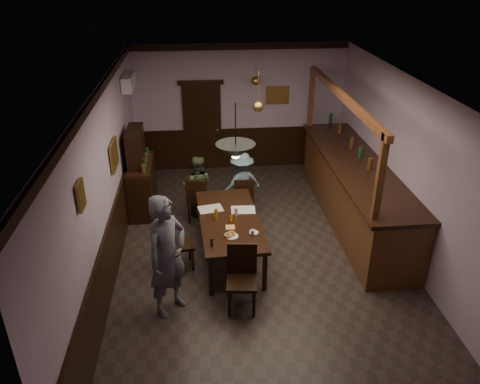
{
  "coord_description": "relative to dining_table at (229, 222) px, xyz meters",
  "views": [
    {
      "loc": [
        -1.0,
        -6.81,
        4.75
      ],
      "look_at": [
        -0.34,
        0.27,
        1.15
      ],
      "focal_mm": 35.0,
      "sensor_mm": 36.0,
      "label": 1
    }
  ],
  "objects": [
    {
      "name": "beer_glass",
      "position": [
        -0.22,
        0.01,
        0.16
      ],
      "size": [
        0.06,
        0.06,
        0.2
      ],
      "primitive_type": "cylinder",
      "color": "#BF721E",
      "rests_on": "dining_table"
    },
    {
      "name": "pepper_mill",
      "position": [
        -0.33,
        -0.81,
        0.13
      ],
      "size": [
        0.04,
        0.04,
        0.14
      ],
      "primitive_type": "cylinder",
      "color": "black",
      "rests_on": "dining_table"
    },
    {
      "name": "saucer",
      "position": [
        0.36,
        -0.49,
        0.07
      ],
      "size": [
        0.15,
        0.15,
        0.01
      ],
      "primitive_type": "cylinder",
      "color": "white",
      "rests_on": "dining_table"
    },
    {
      "name": "water_glass",
      "position": [
        0.12,
        0.1,
        0.14
      ],
      "size": [
        0.06,
        0.06,
        0.15
      ],
      "primitive_type": "cylinder",
      "color": "silver",
      "rests_on": "dining_table"
    },
    {
      "name": "picture_back",
      "position": [
        1.44,
        3.89,
        1.11
      ],
      "size": [
        0.55,
        0.04,
        0.42
      ],
      "color": "olive",
      "rests_on": "ground"
    },
    {
      "name": "door_back",
      "position": [
        -0.36,
        3.88,
        0.36
      ],
      "size": [
        0.9,
        0.06,
        2.1
      ],
      "primitive_type": "cube",
      "color": "black",
      "rests_on": "ground"
    },
    {
      "name": "picture_left_small",
      "position": [
        -1.92,
        -1.67,
        1.46
      ],
      "size": [
        0.04,
        0.28,
        0.36
      ],
      "color": "olive",
      "rests_on": "ground"
    },
    {
      "name": "soda_can",
      "position": [
        0.03,
        -0.12,
        0.12
      ],
      "size": [
        0.07,
        0.07,
        0.12
      ],
      "primitive_type": "cylinder",
      "color": "orange",
      "rests_on": "dining_table"
    },
    {
      "name": "person_seated_right",
      "position": [
        0.36,
        1.57,
        -0.03
      ],
      "size": [
        0.95,
        0.74,
        1.3
      ],
      "primitive_type": "imported",
      "rotation": [
        0.0,
        0.0,
        3.49
      ],
      "color": "slate",
      "rests_on": "ground"
    },
    {
      "name": "chair_near",
      "position": [
        0.09,
        -1.31,
        -0.13
      ],
      "size": [
        0.49,
        0.49,
        1.02
      ],
      "rotation": [
        0.0,
        0.0,
        -0.11
      ],
      "color": "black",
      "rests_on": "ground"
    },
    {
      "name": "chair_far_right",
      "position": [
        0.37,
        1.3,
        -0.19
      ],
      "size": [
        0.4,
        0.4,
        0.9
      ],
      "rotation": [
        0.0,
        0.0,
        3.12
      ],
      "color": "black",
      "rests_on": "ground"
    },
    {
      "name": "chair_side",
      "position": [
        -0.91,
        -0.26,
        -0.17
      ],
      "size": [
        0.47,
        0.47,
        0.95
      ],
      "rotation": [
        0.0,
        0.0,
        1.74
      ],
      "color": "black",
      "rests_on": "ground"
    },
    {
      "name": "chair_far_left",
      "position": [
        -0.53,
        1.25,
        -0.17
      ],
      "size": [
        0.47,
        0.47,
        0.95
      ],
      "rotation": [
        0.0,
        0.0,
        2.99
      ],
      "color": "black",
      "rests_on": "ground"
    },
    {
      "name": "picture_left_large",
      "position": [
        -1.92,
        0.73,
        1.01
      ],
      "size": [
        0.04,
        0.62,
        0.48
      ],
      "color": "olive",
      "rests_on": "ground"
    },
    {
      "name": "person_standing",
      "position": [
        -0.98,
        -1.31,
        0.26
      ],
      "size": [
        0.8,
        0.81,
        1.89
      ],
      "primitive_type": "imported",
      "rotation": [
        0.0,
        0.0,
        0.81
      ],
      "color": "#595A66",
      "rests_on": "ground"
    },
    {
      "name": "newspaper_right",
      "position": [
        0.26,
        0.28,
        0.07
      ],
      "size": [
        0.43,
        0.32,
        0.01
      ],
      "primitive_type": "cube",
      "rotation": [
        0.0,
        0.0,
        -0.05
      ],
      "color": "silver",
      "rests_on": "dining_table"
    },
    {
      "name": "room",
      "position": [
        0.54,
        -0.07,
        0.81
      ],
      "size": [
        5.01,
        8.01,
        3.01
      ],
      "color": "#2D2621",
      "rests_on": "ground"
    },
    {
      "name": "bar_counter",
      "position": [
        2.53,
        1.04,
        -0.03
      ],
      "size": [
        1.08,
        4.63,
        2.59
      ],
      "color": "#532716",
      "rests_on": "ground"
    },
    {
      "name": "ac_unit",
      "position": [
        -1.84,
        2.83,
        1.76
      ],
      "size": [
        0.2,
        0.85,
        0.3
      ],
      "color": "white",
      "rests_on": "ground"
    },
    {
      "name": "pendant_brass_far",
      "position": [
        0.84,
        3.29,
        1.61
      ],
      "size": [
        0.2,
        0.2,
        0.81
      ],
      "color": "#BF8C3F",
      "rests_on": "ground"
    },
    {
      "name": "coffee_cup",
      "position": [
        0.33,
        -0.54,
        0.11
      ],
      "size": [
        0.08,
        0.08,
        0.07
      ],
      "primitive_type": "imported",
      "rotation": [
        0.0,
        0.0,
        0.05
      ],
      "color": "white",
      "rests_on": "saucer"
    },
    {
      "name": "pastry_ring_a",
      "position": [
        -0.07,
        -0.58,
        0.1
      ],
      "size": [
        0.13,
        0.13,
        0.04
      ],
      "primitive_type": "torus",
      "color": "#C68C47",
      "rests_on": "pastry_plate"
    },
    {
      "name": "newspaper_left",
      "position": [
        -0.31,
        0.37,
        0.07
      ],
      "size": [
        0.47,
        0.38,
        0.01
      ],
      "primitive_type": "cube",
      "rotation": [
        0.0,
        0.0,
        0.19
      ],
      "color": "silver",
      "rests_on": "dining_table"
    },
    {
      "name": "pastry_plate",
      "position": [
        -0.01,
        -0.57,
        0.07
      ],
      "size": [
        0.22,
        0.22,
        0.01
      ],
      "primitive_type": "cylinder",
      "color": "white",
      "rests_on": "dining_table"
    },
    {
      "name": "pastry_ring_b",
      "position": [
        -0.01,
        -0.53,
        0.1
      ],
      "size": [
        0.13,
        0.13,
        0.04
      ],
      "primitive_type": "torus",
      "color": "#C68C47",
      "rests_on": "pastry_plate"
    },
    {
      "name": "dining_table",
      "position": [
        0.0,
        0.0,
        0.0
      ],
      "size": [
        1.12,
        2.25,
        0.75
      ],
      "rotation": [
        0.0,
        0.0,
        0.05
      ],
      "color": "black",
      "rests_on": "ground"
    },
    {
      "name": "pendant_brass_mid",
      "position": [
        0.64,
        1.35,
        1.61
      ],
      "size": [
        0.2,
        0.2,
        0.81
      ],
      "color": "#BF8C3F",
      "rests_on": "ground"
    },
    {
      "name": "napkin",
      "position": [
        -0.01,
        -0.28,
        0.07
      ],
      "size": [
        0.16,
        0.16,
        0.0
      ],
      "primitive_type": "cube",
      "rotation": [
        0.0,
        0.0,
        0.05
      ],
      "color": "#E2B353",
      "rests_on": "dining_table"
    },
    {
      "name": "pendant_iron",
      "position": [
        0.04,
        -0.8,
        1.62
      ],
      "size": [
        0.56,
        0.56,
        0.81
      ],
      "color": "black",
      "rests_on": "ground"
    },
    {
      "name": "sideboard",
      "position": [
        -1.67,
        1.89,
        0.02
      ],
      "size": [
        0.47,
        1.33,
        1.76
      ],
      "color": "black",
      "rests_on": "ground"
    },
    {
      "name": "person_seated_left",
      "position": [
        -0.53,
        1.52,
        -0.04
      ],
      "size": [
        0.68,
        0.56,
        1.28
      ],
      "primitive_type": "imported",
      "rotation": [
        0.0,
        0.0,
        3.02
      ],
      "color": "#444F2F",
      "rests_on": "ground"
    }
  ]
}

